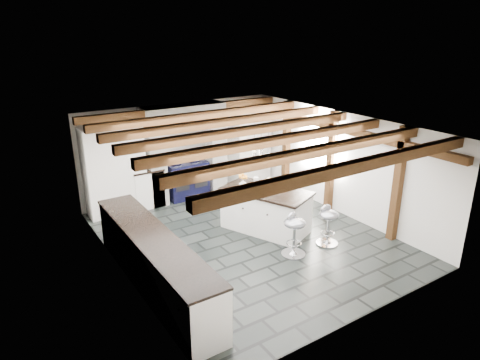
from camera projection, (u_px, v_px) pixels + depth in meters
ground at (247, 238)px, 8.62m from camera, size 6.00×6.00×0.00m
room_shell at (186, 174)px, 9.06m from camera, size 6.00×6.03×6.00m
range_cooker at (187, 179)px, 10.57m from camera, size 1.00×0.63×0.99m
kitchen_island at (266, 210)px, 8.83m from camera, size 1.56×2.00×1.18m
bar_stool_near at (328, 221)px, 8.22m from camera, size 0.43×0.43×0.80m
bar_stool_far at (294, 229)px, 7.81m from camera, size 0.53×0.53×0.84m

